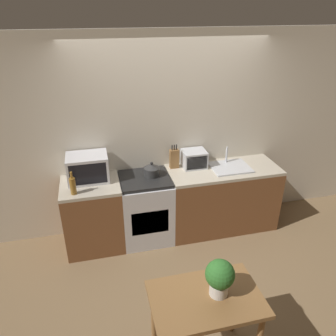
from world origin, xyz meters
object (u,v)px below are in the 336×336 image
stove_range (146,208)px  kettle (152,170)px  toaster_oven (194,159)px  dining_table (205,308)px  bottle (73,186)px  microwave (88,168)px

stove_range → kettle: (0.10, 0.04, 0.53)m
toaster_oven → dining_table: toaster_oven is taller
stove_range → dining_table: stove_range is taller
stove_range → bottle: 1.04m
stove_range → dining_table: size_ratio=1.02×
kettle → microwave: microwave is taller
kettle → microwave: (-0.77, 0.07, 0.09)m
kettle → dining_table: bearing=-88.1°
dining_table → microwave: bearing=113.2°
bottle → microwave: bearing=59.3°
dining_table → kettle: bearing=91.9°
kettle → toaster_oven: toaster_oven is taller
toaster_oven → bottle: bearing=-167.3°
stove_range → kettle: bearing=20.8°
stove_range → microwave: microwave is taller
kettle → dining_table: size_ratio=0.22×
microwave → bottle: 0.35m
stove_range → microwave: 0.92m
stove_range → bottle: bottle is taller
microwave → toaster_oven: size_ratio=1.58×
microwave → dining_table: bearing=-66.8°
kettle → bottle: size_ratio=0.71×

